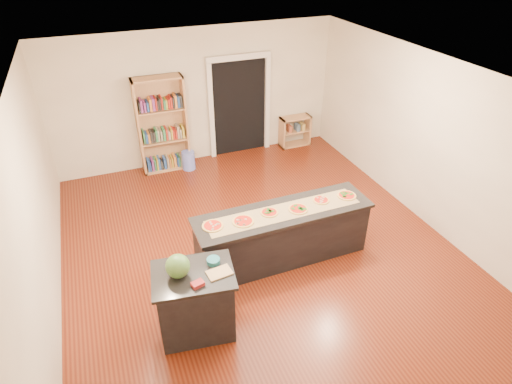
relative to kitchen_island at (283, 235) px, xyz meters
name	(u,v)px	position (x,y,z in m)	size (l,w,h in m)	color
room	(261,175)	(-0.25, 0.27, 0.95)	(6.00, 7.00, 2.80)	#EFE5C9
doorway	(239,101)	(0.65, 3.74, 0.75)	(1.40, 0.09, 2.21)	black
kitchen_island	(283,235)	(0.00, 0.00, 0.00)	(2.70, 0.73, 0.89)	black
side_counter	(196,302)	(-1.59, -0.88, 0.04)	(0.97, 0.71, 0.96)	black
bookshelf	(162,125)	(-1.08, 3.55, 0.54)	(0.99, 0.35, 1.98)	tan
low_shelf	(295,131)	(1.95, 3.57, -0.09)	(0.71, 0.30, 0.71)	tan
waste_bin	(188,160)	(-0.66, 3.35, -0.25)	(0.27, 0.27, 0.40)	#6A81ED
kraft_paper	(284,212)	(0.00, -0.02, 0.44)	(2.34, 0.42, 0.00)	olive
watermelon	(178,266)	(-1.75, -0.84, 0.66)	(0.29, 0.29, 0.29)	#144214
cutting_board	(219,273)	(-1.29, -0.99, 0.52)	(0.29, 0.19, 0.02)	tan
package_red	(198,284)	(-1.58, -1.09, 0.54)	(0.14, 0.10, 0.05)	maroon
package_teal	(213,261)	(-1.30, -0.78, 0.55)	(0.16, 0.16, 0.06)	#195966
pizza_a	(213,226)	(-1.08, 0.02, 0.45)	(0.29, 0.29, 0.02)	#AF8C43
pizza_b	(243,221)	(-0.65, -0.03, 0.45)	(0.31, 0.31, 0.02)	#AF8C43
pizza_c	(269,212)	(-0.22, 0.03, 0.45)	(0.27, 0.27, 0.02)	#AF8C43
pizza_d	(298,209)	(0.22, -0.04, 0.45)	(0.30, 0.30, 0.02)	#AF8C43
pizza_e	(321,200)	(0.65, 0.04, 0.45)	(0.27, 0.27, 0.02)	#AF8C43
pizza_f	(347,195)	(1.08, 0.01, 0.45)	(0.29, 0.29, 0.02)	#AF8C43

